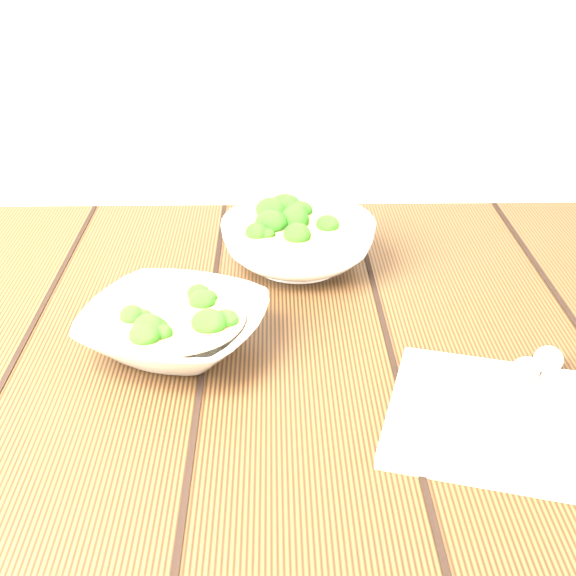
% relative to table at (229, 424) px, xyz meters
% --- Properties ---
extents(table, '(1.20, 0.80, 0.75)m').
position_rel_table_xyz_m(table, '(0.00, 0.00, 0.00)').
color(table, '#311E0E').
rests_on(table, ground).
extents(soup_bowl_front, '(0.24, 0.24, 0.05)m').
position_rel_table_xyz_m(soup_bowl_front, '(-0.05, -0.02, 0.15)').
color(soup_bowl_front, silver).
rests_on(soup_bowl_front, table).
extents(soup_bowl_back, '(0.22, 0.22, 0.07)m').
position_rel_table_xyz_m(soup_bowl_back, '(0.09, 0.18, 0.15)').
color(soup_bowl_back, silver).
rests_on(soup_bowl_back, table).
extents(trivet, '(0.11, 0.11, 0.03)m').
position_rel_table_xyz_m(trivet, '(-0.05, 0.04, 0.13)').
color(trivet, black).
rests_on(trivet, table).
extents(napkin, '(0.27, 0.24, 0.01)m').
position_rel_table_xyz_m(napkin, '(0.28, -0.17, 0.13)').
color(napkin, beige).
rests_on(napkin, table).
extents(spoon_left, '(0.11, 0.17, 0.01)m').
position_rel_table_xyz_m(spoon_left, '(0.29, -0.13, 0.14)').
color(spoon_left, '#B8B1A2').
rests_on(spoon_left, napkin).
extents(spoon_right, '(0.09, 0.18, 0.01)m').
position_rel_table_xyz_m(spoon_right, '(0.32, -0.11, 0.14)').
color(spoon_right, '#B8B1A2').
rests_on(spoon_right, napkin).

